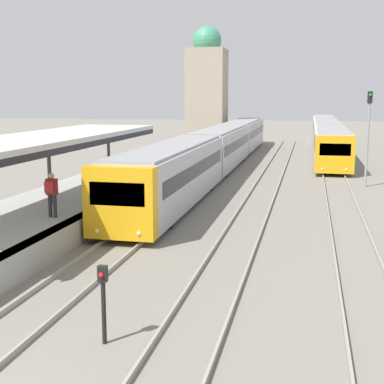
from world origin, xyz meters
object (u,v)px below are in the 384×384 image
object	(u,v)px
train_far	(327,133)
signal_mast_far	(368,128)
train_near	(220,146)
signal_post_near	(103,296)
person_on_platform	(51,191)

from	to	relation	value
train_far	signal_mast_far	size ratio (longest dim) A/B	7.22
train_near	train_far	bearing A→B (deg)	64.80
train_near	signal_post_near	xyz separation A→B (m)	(2.37, -29.50, -0.58)
signal_post_near	signal_mast_far	world-z (taller)	signal_mast_far
person_on_platform	signal_mast_far	size ratio (longest dim) A/B	0.29
train_near	train_far	distance (m)	19.49
person_on_platform	train_near	distance (m)	22.23
person_on_platform	signal_mast_far	bearing A→B (deg)	51.26
person_on_platform	train_near	world-z (taller)	train_near
signal_post_near	signal_mast_far	bearing A→B (deg)	71.74
train_far	signal_mast_far	world-z (taller)	signal_mast_far
person_on_platform	signal_mast_far	distance (m)	20.17
train_far	signal_post_near	size ratio (longest dim) A/B	22.99
train_near	signal_mast_far	xyz separation A→B (m)	(9.99, -6.39, 1.85)
train_far	signal_post_near	bearing A→B (deg)	-97.18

